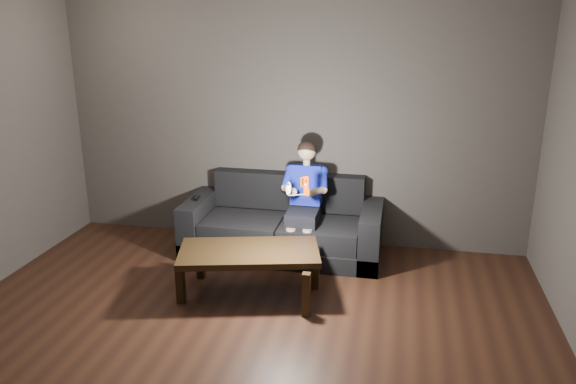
# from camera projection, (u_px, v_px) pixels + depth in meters

# --- Properties ---
(floor) EXTENTS (5.00, 5.00, 0.00)m
(floor) POSITION_uv_depth(u_px,v_px,m) (224.00, 368.00, 4.00)
(floor) COLOR black
(floor) RESTS_ON ground
(back_wall) EXTENTS (5.00, 0.04, 2.70)m
(back_wall) POSITION_uv_depth(u_px,v_px,m) (292.00, 120.00, 5.93)
(back_wall) COLOR #3C3935
(back_wall) RESTS_ON ground
(sofa) EXTENTS (2.03, 0.88, 0.79)m
(sofa) POSITION_uv_depth(u_px,v_px,m) (283.00, 229.00, 5.90)
(sofa) COLOR black
(sofa) RESTS_ON floor
(child) EXTENTS (0.46, 0.57, 1.14)m
(child) POSITION_uv_depth(u_px,v_px,m) (305.00, 192.00, 5.68)
(child) COLOR black
(child) RESTS_ON sofa
(wii_remote_red) EXTENTS (0.06, 0.07, 0.18)m
(wii_remote_red) POSITION_uv_depth(u_px,v_px,m) (306.00, 186.00, 5.19)
(wii_remote_red) COLOR #E23500
(wii_remote_red) RESTS_ON child
(nunchuk_white) EXTENTS (0.05, 0.08, 0.13)m
(nunchuk_white) POSITION_uv_depth(u_px,v_px,m) (289.00, 189.00, 5.23)
(nunchuk_white) COLOR silver
(nunchuk_white) RESTS_ON child
(wii_remote_black) EXTENTS (0.06, 0.15, 0.03)m
(wii_remote_black) POSITION_uv_depth(u_px,v_px,m) (197.00, 198.00, 5.91)
(wii_remote_black) COLOR black
(wii_remote_black) RESTS_ON sofa
(coffee_table) EXTENTS (1.33, 0.88, 0.44)m
(coffee_table) POSITION_uv_depth(u_px,v_px,m) (249.00, 256.00, 4.93)
(coffee_table) COLOR black
(coffee_table) RESTS_ON floor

